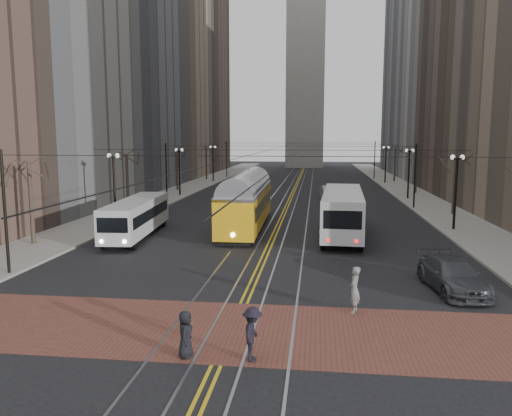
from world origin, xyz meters
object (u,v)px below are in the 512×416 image
(cargo_van, at_px, (346,215))
(pedestrian_a, at_px, (185,334))
(clock_tower, at_px, (306,15))
(sedan_silver, at_px, (329,193))
(sedan_parked, at_px, (452,275))
(sedan_grey, at_px, (342,206))
(transit_bus, at_px, (137,218))
(pedestrian_d, at_px, (253,334))
(rear_bus, at_px, (342,214))
(streetcar, at_px, (246,207))
(pedestrian_b, at_px, (354,289))

(cargo_van, relative_size, pedestrian_a, 3.40)
(clock_tower, height_order, sedan_silver, clock_tower)
(sedan_parked, bearing_deg, pedestrian_a, -148.55)
(clock_tower, distance_m, sedan_grey, 84.22)
(transit_bus, relative_size, pedestrian_d, 6.09)
(transit_bus, xyz_separation_m, pedestrian_d, (10.96, -19.20, -0.45))
(rear_bus, bearing_deg, streetcar, 166.97)
(pedestrian_d, bearing_deg, sedan_grey, -7.09)
(transit_bus, relative_size, streetcar, 0.74)
(cargo_van, xyz_separation_m, pedestrian_d, (-4.29, -24.14, -0.27))
(sedan_parked, xyz_separation_m, pedestrian_d, (-8.40, -8.54, 0.15))
(sedan_grey, bearing_deg, pedestrian_d, -88.32)
(streetcar, xyz_separation_m, sedan_silver, (7.00, 19.19, -0.92))
(pedestrian_a, bearing_deg, streetcar, -1.45)
(transit_bus, relative_size, cargo_van, 2.05)
(transit_bus, bearing_deg, pedestrian_a, -70.22)
(clock_tower, relative_size, rear_bus, 5.25)
(pedestrian_a, bearing_deg, rear_bus, -20.48)
(streetcar, height_order, pedestrian_d, streetcar)
(transit_bus, distance_m, pedestrian_a, 21.10)
(pedestrian_b, bearing_deg, clock_tower, -162.09)
(rear_bus, bearing_deg, clock_tower, 96.17)
(rear_bus, xyz_separation_m, sedan_grey, (0.47, 10.65, -0.91))
(sedan_silver, height_order, pedestrian_b, pedestrian_b)
(sedan_silver, height_order, pedestrian_a, sedan_silver)
(clock_tower, distance_m, sedan_parked, 106.40)
(clock_tower, distance_m, sedan_silver, 74.59)
(cargo_van, height_order, sedan_silver, cargo_van)
(cargo_van, bearing_deg, sedan_grey, 93.76)
(cargo_van, relative_size, sedan_silver, 1.07)
(cargo_van, distance_m, pedestrian_a, 25.00)
(pedestrian_b, bearing_deg, rear_bus, -165.76)
(cargo_van, height_order, pedestrian_a, cargo_van)
(transit_bus, height_order, sedan_grey, transit_bus)
(pedestrian_d, bearing_deg, rear_bus, -9.61)
(cargo_van, height_order, pedestrian_b, cargo_van)
(sedan_silver, xyz_separation_m, pedestrian_b, (0.13, -37.86, 0.16))
(rear_bus, height_order, sedan_grey, rear_bus)
(rear_bus, bearing_deg, sedan_parked, -68.03)
(clock_tower, bearing_deg, pedestrian_d, -89.42)
(streetcar, bearing_deg, rear_bus, -16.98)
(streetcar, height_order, cargo_van, streetcar)
(rear_bus, height_order, sedan_parked, rear_bus)
(pedestrian_b, bearing_deg, streetcar, -143.79)
(streetcar, bearing_deg, sedan_parked, -52.79)
(cargo_van, bearing_deg, pedestrian_b, -87.80)
(transit_bus, bearing_deg, rear_bus, 4.29)
(sedan_silver, bearing_deg, transit_bus, -129.00)
(rear_bus, bearing_deg, transit_bus, -168.14)
(sedan_silver, bearing_deg, streetcar, -117.68)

